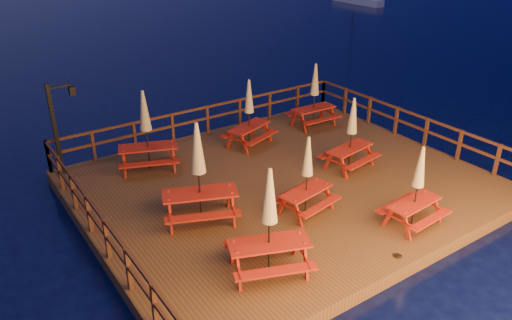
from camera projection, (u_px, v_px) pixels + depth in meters
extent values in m
plane|color=black|center=(283.00, 193.00, 15.82)|extent=(500.00, 500.00, 0.00)
cube|color=#4D2F18|center=(284.00, 188.00, 15.73)|extent=(12.00, 10.00, 0.40)
cylinder|color=#391D12|center=(65.00, 191.00, 16.53)|extent=(0.24, 0.24, 1.40)
cylinder|color=#391D12|center=(394.00, 278.00, 12.53)|extent=(0.24, 0.24, 1.40)
cylinder|color=#391D12|center=(212.00, 151.00, 19.37)|extent=(0.24, 0.24, 1.40)
cylinder|color=#391D12|center=(321.00, 122.00, 22.21)|extent=(0.24, 0.24, 1.40)
cube|color=#391D12|center=(207.00, 107.00, 18.79)|extent=(11.70, 0.06, 0.09)
cube|color=#391D12|center=(207.00, 118.00, 18.99)|extent=(11.70, 0.06, 0.09)
cube|color=#391D12|center=(85.00, 148.00, 16.64)|extent=(0.10, 0.10, 1.10)
cube|color=#391D12|center=(207.00, 119.00, 19.01)|extent=(0.10, 0.10, 1.10)
cube|color=#391D12|center=(303.00, 97.00, 21.38)|extent=(0.10, 0.10, 1.10)
cube|color=#391D12|center=(95.00, 208.00, 12.22)|extent=(0.06, 9.70, 0.09)
cube|color=#391D12|center=(97.00, 224.00, 12.42)|extent=(0.06, 9.70, 0.09)
cube|color=#391D12|center=(163.00, 318.00, 9.56)|extent=(0.10, 0.10, 1.10)
cube|color=#391D12|center=(97.00, 225.00, 12.44)|extent=(0.10, 0.10, 1.10)
cube|color=#391D12|center=(56.00, 168.00, 15.32)|extent=(0.10, 0.10, 1.10)
cube|color=#391D12|center=(412.00, 114.00, 18.15)|extent=(0.06, 9.70, 0.09)
cube|color=#391D12|center=(411.00, 125.00, 18.35)|extent=(0.06, 9.70, 0.09)
cube|color=#391D12|center=(510.00, 165.00, 15.49)|extent=(0.10, 0.10, 1.10)
cube|color=#391D12|center=(411.00, 126.00, 18.37)|extent=(0.10, 0.10, 1.10)
cube|color=#391D12|center=(338.00, 98.00, 21.25)|extent=(0.10, 0.10, 1.10)
cube|color=black|center=(55.00, 130.00, 15.56)|extent=(0.12, 0.12, 3.00)
cube|color=black|center=(59.00, 87.00, 15.15)|extent=(0.70, 0.06, 0.06)
cube|color=black|center=(72.00, 91.00, 15.41)|extent=(0.18, 0.18, 0.28)
sphere|color=#FCC764|center=(72.00, 91.00, 15.41)|extent=(0.14, 0.14, 0.14)
cube|color=white|center=(357.00, 1.00, 50.97)|extent=(1.13, 6.34, 0.81)
cube|color=maroon|center=(415.00, 203.00, 13.21)|extent=(1.65, 0.74, 0.04)
cube|color=maroon|center=(397.00, 203.00, 13.70)|extent=(1.62, 0.37, 0.04)
cube|color=maroon|center=(431.00, 220.00, 12.95)|extent=(1.62, 0.37, 0.04)
cube|color=maroon|center=(388.00, 217.00, 13.19)|extent=(0.06, 0.09, 0.67)
cube|color=maroon|center=(407.00, 227.00, 12.77)|extent=(0.06, 0.09, 0.67)
cube|color=maroon|center=(419.00, 201.00, 13.94)|extent=(0.06, 0.09, 0.67)
cube|color=maroon|center=(437.00, 210.00, 13.52)|extent=(0.06, 0.09, 0.67)
cylinder|color=black|center=(417.00, 188.00, 13.02)|extent=(0.04, 0.04, 2.23)
cone|color=tan|center=(421.00, 167.00, 12.74)|extent=(0.32, 0.32, 1.11)
sphere|color=black|center=(423.00, 148.00, 12.52)|extent=(0.06, 0.06, 0.06)
cube|color=maroon|center=(314.00, 108.00, 19.60)|extent=(1.77, 0.73, 0.05)
cube|color=maroon|center=(304.00, 111.00, 20.17)|extent=(1.76, 0.32, 0.05)
cube|color=maroon|center=(323.00, 120.00, 19.29)|extent=(1.76, 0.32, 0.05)
cube|color=maroon|center=(294.00, 118.00, 19.65)|extent=(0.06, 0.10, 0.73)
cube|color=maroon|center=(303.00, 123.00, 19.16)|extent=(0.06, 0.10, 0.73)
cube|color=maroon|center=(322.00, 111.00, 20.36)|extent=(0.06, 0.10, 0.73)
cube|color=maroon|center=(333.00, 116.00, 19.87)|extent=(0.06, 0.10, 0.73)
cylinder|color=black|center=(314.00, 96.00, 19.39)|extent=(0.04, 0.04, 2.44)
cone|color=tan|center=(315.00, 79.00, 19.09)|extent=(0.35, 0.35, 1.22)
sphere|color=black|center=(316.00, 65.00, 18.84)|extent=(0.07, 0.07, 0.07)
cube|color=maroon|center=(350.00, 148.00, 16.27)|extent=(1.77, 0.92, 0.05)
cube|color=maroon|center=(336.00, 150.00, 16.76)|extent=(1.71, 0.53, 0.05)
cube|color=maroon|center=(364.00, 161.00, 16.03)|extent=(1.71, 0.53, 0.05)
cube|color=maroon|center=(328.00, 161.00, 16.19)|extent=(0.07, 0.10, 0.70)
cube|color=maroon|center=(344.00, 167.00, 15.79)|extent=(0.07, 0.10, 0.70)
cube|color=maroon|center=(354.00, 149.00, 17.06)|extent=(0.07, 0.10, 0.70)
cube|color=maroon|center=(369.00, 154.00, 16.66)|extent=(0.07, 0.10, 0.70)
cylinder|color=black|center=(351.00, 135.00, 16.07)|extent=(0.04, 0.04, 2.34)
cone|color=tan|center=(353.00, 116.00, 15.78)|extent=(0.34, 0.34, 1.17)
sphere|color=black|center=(354.00, 99.00, 15.54)|extent=(0.07, 0.07, 0.07)
cube|color=maroon|center=(200.00, 193.00, 13.34)|extent=(2.14, 1.47, 0.06)
cube|color=maroon|center=(198.00, 192.00, 14.07)|extent=(1.96, 1.04, 0.06)
cube|color=maroon|center=(203.00, 217.00, 12.90)|extent=(1.96, 1.04, 0.06)
cube|color=maroon|center=(169.00, 203.00, 13.68)|extent=(0.10, 0.13, 0.83)
cube|color=maroon|center=(171.00, 217.00, 13.04)|extent=(0.10, 0.13, 0.83)
cube|color=maroon|center=(229.00, 197.00, 14.00)|extent=(0.10, 0.13, 0.83)
cube|color=maroon|center=(233.00, 210.00, 13.35)|extent=(0.10, 0.13, 0.83)
cylinder|color=black|center=(199.00, 175.00, 13.09)|extent=(0.05, 0.05, 2.77)
cone|color=tan|center=(197.00, 148.00, 12.76)|extent=(0.40, 0.40, 1.39)
sphere|color=black|center=(196.00, 125.00, 12.47)|extent=(0.08, 0.08, 0.08)
cube|color=maroon|center=(148.00, 147.00, 16.16)|extent=(2.01, 1.36, 0.05)
cube|color=maroon|center=(148.00, 148.00, 16.84)|extent=(1.85, 0.95, 0.05)
cube|color=maroon|center=(150.00, 164.00, 15.75)|extent=(1.85, 0.95, 0.05)
cube|color=maroon|center=(125.00, 156.00, 16.47)|extent=(0.10, 0.12, 0.78)
cube|color=maroon|center=(125.00, 165.00, 15.87)|extent=(0.10, 0.12, 0.78)
cube|color=maroon|center=(172.00, 151.00, 16.79)|extent=(0.10, 0.12, 0.78)
cube|color=maroon|center=(174.00, 160.00, 16.19)|extent=(0.10, 0.12, 0.78)
cylinder|color=black|center=(146.00, 132.00, 15.93)|extent=(0.05, 0.05, 2.60)
cone|color=tan|center=(144.00, 111.00, 15.62)|extent=(0.37, 0.37, 1.30)
sphere|color=black|center=(142.00, 92.00, 15.35)|extent=(0.07, 0.07, 0.07)
cube|color=maroon|center=(306.00, 191.00, 13.78)|extent=(1.69, 0.91, 0.04)
cube|color=maroon|center=(291.00, 192.00, 14.24)|extent=(1.62, 0.54, 0.04)
cube|color=maroon|center=(321.00, 206.00, 13.56)|extent=(1.62, 0.54, 0.04)
cube|color=maroon|center=(282.00, 206.00, 13.69)|extent=(0.07, 0.10, 0.67)
cube|color=maroon|center=(298.00, 214.00, 13.32)|extent=(0.07, 0.10, 0.67)
cube|color=maroon|center=(313.00, 189.00, 14.54)|extent=(0.07, 0.10, 0.67)
cube|color=maroon|center=(329.00, 196.00, 14.17)|extent=(0.07, 0.10, 0.67)
cylinder|color=black|center=(307.00, 177.00, 13.59)|extent=(0.04, 0.04, 2.22)
cone|color=tan|center=(308.00, 156.00, 13.32)|extent=(0.32, 0.32, 1.11)
sphere|color=black|center=(309.00, 138.00, 13.09)|extent=(0.06, 0.06, 0.06)
cube|color=maroon|center=(249.00, 126.00, 17.93)|extent=(1.84, 1.20, 0.05)
cube|color=maroon|center=(237.00, 130.00, 18.36)|extent=(1.71, 0.82, 0.05)
cube|color=maroon|center=(262.00, 137.00, 17.75)|extent=(1.71, 0.82, 0.05)
cube|color=maroon|center=(230.00, 140.00, 17.73)|extent=(0.09, 0.11, 0.72)
cube|color=maroon|center=(244.00, 144.00, 17.40)|extent=(0.09, 0.11, 0.72)
cube|color=maroon|center=(254.00, 128.00, 18.77)|extent=(0.09, 0.11, 0.72)
cube|color=maroon|center=(268.00, 131.00, 18.43)|extent=(0.09, 0.11, 0.72)
cylinder|color=black|center=(249.00, 114.00, 17.72)|extent=(0.04, 0.04, 2.38)
cone|color=tan|center=(249.00, 96.00, 17.43)|extent=(0.34, 0.34, 1.19)
sphere|color=black|center=(249.00, 81.00, 17.19)|extent=(0.07, 0.07, 0.07)
cube|color=maroon|center=(269.00, 243.00, 11.36)|extent=(2.02, 1.36, 0.05)
cube|color=maroon|center=(262.00, 239.00, 12.04)|extent=(1.86, 0.95, 0.05)
cube|color=maroon|center=(276.00, 271.00, 10.94)|extent=(1.86, 0.95, 0.05)
cube|color=maroon|center=(233.00, 253.00, 11.67)|extent=(0.10, 0.12, 0.78)
cube|color=maroon|center=(238.00, 271.00, 11.06)|extent=(0.10, 0.12, 0.78)
cube|color=maroon|center=(297.00, 244.00, 11.99)|extent=(0.10, 0.12, 0.78)
cube|color=maroon|center=(306.00, 262.00, 11.38)|extent=(0.10, 0.12, 0.78)
cylinder|color=black|center=(269.00, 224.00, 11.13)|extent=(0.05, 0.05, 2.61)
cone|color=tan|center=(270.00, 196.00, 10.81)|extent=(0.38, 0.38, 1.31)
sphere|color=black|center=(270.00, 171.00, 10.54)|extent=(0.07, 0.07, 0.07)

